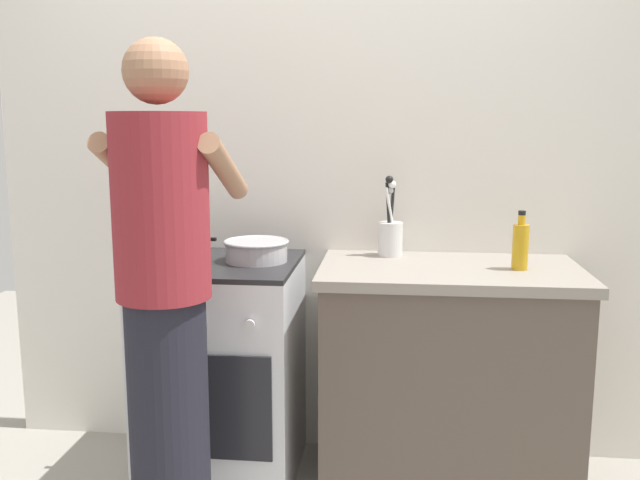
% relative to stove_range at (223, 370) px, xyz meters
% --- Properties ---
extents(back_wall, '(3.20, 0.10, 2.50)m').
position_rel_stove_range_xyz_m(back_wall, '(0.55, 0.35, 0.80)').
color(back_wall, silver).
rests_on(back_wall, ground).
extents(countertop, '(1.00, 0.60, 0.90)m').
position_rel_stove_range_xyz_m(countertop, '(0.90, 0.00, 0.00)').
color(countertop, brown).
rests_on(countertop, ground).
extents(stove_range, '(0.60, 0.62, 0.90)m').
position_rel_stove_range_xyz_m(stove_range, '(0.00, 0.00, 0.00)').
color(stove_range, silver).
rests_on(stove_range, ground).
extents(pot, '(0.27, 0.21, 0.10)m').
position_rel_stove_range_xyz_m(pot, '(-0.14, -0.05, 0.50)').
color(pot, '#38383D').
rests_on(pot, stove_range).
extents(mixing_bowl, '(0.26, 0.26, 0.09)m').
position_rel_stove_range_xyz_m(mixing_bowl, '(0.14, 0.02, 0.50)').
color(mixing_bowl, '#B7B7BC').
rests_on(mixing_bowl, stove_range).
extents(utensil_crock, '(0.10, 0.10, 0.33)m').
position_rel_stove_range_xyz_m(utensil_crock, '(0.67, 0.20, 0.55)').
color(utensil_crock, silver).
rests_on(utensil_crock, countertop).
extents(oil_bottle, '(0.06, 0.06, 0.22)m').
position_rel_stove_range_xyz_m(oil_bottle, '(1.15, -0.02, 0.54)').
color(oil_bottle, gold).
rests_on(oil_bottle, countertop).
extents(person, '(0.41, 0.50, 1.70)m').
position_rel_stove_range_xyz_m(person, '(-0.04, -0.56, 0.41)').
color(person, black).
rests_on(person, ground).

